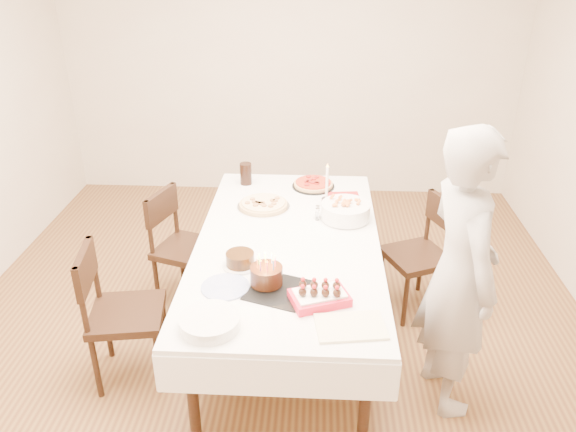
{
  "coord_description": "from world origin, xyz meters",
  "views": [
    {
      "loc": [
        0.27,
        -3.05,
        2.47
      ],
      "look_at": [
        0.11,
        0.01,
        0.92
      ],
      "focal_mm": 35.0,
      "sensor_mm": 36.0,
      "label": 1
    }
  ],
  "objects_px": {
    "taper_candle": "(327,185)",
    "strawberry_box": "(319,296)",
    "chair_right_savory": "(416,257)",
    "pizza_white": "(263,205)",
    "dining_table": "(288,290)",
    "birthday_cake": "(266,270)",
    "chair_left_savory": "(187,249)",
    "pizza_pepperoni": "(313,184)",
    "person": "(459,274)",
    "pasta_bowl": "(345,211)",
    "chair_left_dessert": "(127,314)",
    "cola_glass": "(246,174)",
    "layer_cake": "(240,260)"
  },
  "relations": [
    {
      "from": "taper_candle",
      "to": "strawberry_box",
      "type": "relative_size",
      "value": 1.1
    },
    {
      "from": "chair_right_savory",
      "to": "pizza_white",
      "type": "distance_m",
      "value": 1.14
    },
    {
      "from": "dining_table",
      "to": "birthday_cake",
      "type": "height_order",
      "value": "birthday_cake"
    },
    {
      "from": "chair_left_savory",
      "to": "pizza_pepperoni",
      "type": "bearing_deg",
      "value": -134.98
    },
    {
      "from": "person",
      "to": "strawberry_box",
      "type": "height_order",
      "value": "person"
    },
    {
      "from": "chair_right_savory",
      "to": "pizza_white",
      "type": "xyz_separation_m",
      "value": [
        -1.09,
        0.08,
        0.34
      ]
    },
    {
      "from": "pizza_pepperoni",
      "to": "pasta_bowl",
      "type": "xyz_separation_m",
      "value": [
        0.22,
        -0.53,
        0.04
      ]
    },
    {
      "from": "chair_left_dessert",
      "to": "pizza_white",
      "type": "height_order",
      "value": "chair_left_dessert"
    },
    {
      "from": "pasta_bowl",
      "to": "chair_left_savory",
      "type": "bearing_deg",
      "value": 175.99
    },
    {
      "from": "pasta_bowl",
      "to": "pizza_pepperoni",
      "type": "bearing_deg",
      "value": 112.82
    },
    {
      "from": "chair_left_dessert",
      "to": "cola_glass",
      "type": "xyz_separation_m",
      "value": [
        0.57,
        1.29,
        0.38
      ]
    },
    {
      "from": "chair_right_savory",
      "to": "pizza_pepperoni",
      "type": "distance_m",
      "value": 0.94
    },
    {
      "from": "dining_table",
      "to": "taper_candle",
      "type": "distance_m",
      "value": 0.78
    },
    {
      "from": "pizza_white",
      "to": "strawberry_box",
      "type": "distance_m",
      "value": 1.18
    },
    {
      "from": "dining_table",
      "to": "person",
      "type": "bearing_deg",
      "value": -26.44
    },
    {
      "from": "chair_left_dessert",
      "to": "cola_glass",
      "type": "distance_m",
      "value": 1.46
    },
    {
      "from": "pasta_bowl",
      "to": "strawberry_box",
      "type": "relative_size",
      "value": 1.12
    },
    {
      "from": "dining_table",
      "to": "strawberry_box",
      "type": "xyz_separation_m",
      "value": [
        0.2,
        -0.64,
        0.41
      ]
    },
    {
      "from": "taper_candle",
      "to": "strawberry_box",
      "type": "distance_m",
      "value": 1.17
    },
    {
      "from": "cola_glass",
      "to": "birthday_cake",
      "type": "xyz_separation_m",
      "value": [
        0.28,
        -1.38,
        0.01
      ]
    },
    {
      "from": "dining_table",
      "to": "pasta_bowl",
      "type": "bearing_deg",
      "value": 40.82
    },
    {
      "from": "pasta_bowl",
      "to": "taper_candle",
      "type": "distance_m",
      "value": 0.25
    },
    {
      "from": "layer_cake",
      "to": "chair_right_savory",
      "type": "bearing_deg",
      "value": 31.51
    },
    {
      "from": "pizza_pepperoni",
      "to": "layer_cake",
      "type": "relative_size",
      "value": 1.54
    },
    {
      "from": "person",
      "to": "birthday_cake",
      "type": "relative_size",
      "value": 9.38
    },
    {
      "from": "dining_table",
      "to": "strawberry_box",
      "type": "relative_size",
      "value": 7.31
    },
    {
      "from": "birthday_cake",
      "to": "strawberry_box",
      "type": "height_order",
      "value": "birthday_cake"
    },
    {
      "from": "pizza_pepperoni",
      "to": "layer_cake",
      "type": "xyz_separation_m",
      "value": [
        -0.41,
        -1.16,
        0.02
      ]
    },
    {
      "from": "taper_candle",
      "to": "layer_cake",
      "type": "xyz_separation_m",
      "value": [
        -0.5,
        -0.83,
        -0.12
      ]
    },
    {
      "from": "chair_left_dessert",
      "to": "person",
      "type": "distance_m",
      "value": 1.92
    },
    {
      "from": "pizza_pepperoni",
      "to": "birthday_cake",
      "type": "xyz_separation_m",
      "value": [
        -0.24,
        -1.35,
        0.07
      ]
    },
    {
      "from": "dining_table",
      "to": "chair_left_savory",
      "type": "relative_size",
      "value": 2.46
    },
    {
      "from": "chair_left_dessert",
      "to": "pasta_bowl",
      "type": "distance_m",
      "value": 1.54
    },
    {
      "from": "pasta_bowl",
      "to": "strawberry_box",
      "type": "bearing_deg",
      "value": -100.01
    },
    {
      "from": "cola_glass",
      "to": "layer_cake",
      "type": "relative_size",
      "value": 0.79
    },
    {
      "from": "chair_left_dessert",
      "to": "strawberry_box",
      "type": "bearing_deg",
      "value": 159.23
    },
    {
      "from": "pizza_pepperoni",
      "to": "strawberry_box",
      "type": "height_order",
      "value": "strawberry_box"
    },
    {
      "from": "chair_left_dessert",
      "to": "birthday_cake",
      "type": "bearing_deg",
      "value": 164.79
    },
    {
      "from": "layer_cake",
      "to": "birthday_cake",
      "type": "xyz_separation_m",
      "value": [
        0.17,
        -0.18,
        0.05
      ]
    },
    {
      "from": "dining_table",
      "to": "birthday_cake",
      "type": "distance_m",
      "value": 0.69
    },
    {
      "from": "chair_left_savory",
      "to": "taper_candle",
      "type": "bearing_deg",
      "value": -154.89
    },
    {
      "from": "dining_table",
      "to": "pizza_white",
      "type": "bearing_deg",
      "value": 112.96
    },
    {
      "from": "chair_right_savory",
      "to": "pizza_white",
      "type": "relative_size",
      "value": 2.32
    },
    {
      "from": "chair_right_savory",
      "to": "pizza_pepperoni",
      "type": "height_order",
      "value": "chair_right_savory"
    },
    {
      "from": "pizza_pepperoni",
      "to": "chair_right_savory",
      "type": "bearing_deg",
      "value": -31.61
    },
    {
      "from": "chair_right_savory",
      "to": "chair_left_savory",
      "type": "relative_size",
      "value": 0.99
    },
    {
      "from": "chair_left_savory",
      "to": "cola_glass",
      "type": "relative_size",
      "value": 5.23
    },
    {
      "from": "birthday_cake",
      "to": "chair_right_savory",
      "type": "bearing_deg",
      "value": 42.22
    },
    {
      "from": "cola_glass",
      "to": "birthday_cake",
      "type": "height_order",
      "value": "birthday_cake"
    },
    {
      "from": "pasta_bowl",
      "to": "chair_right_savory",
      "type": "bearing_deg",
      "value": 7.68
    }
  ]
}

